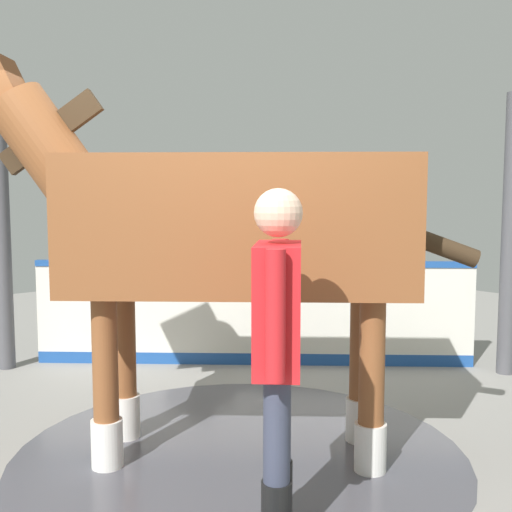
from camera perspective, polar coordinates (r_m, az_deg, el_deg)
ground_plane at (r=4.05m, az=-2.07°, el=-19.62°), size 16.00×16.00×0.02m
wet_patch at (r=4.29m, az=-1.51°, el=-17.99°), size 3.02×3.02×0.00m
barrier_wall at (r=6.22m, az=-0.26°, el=-5.74°), size 3.32×3.10×1.07m
roof_post_near at (r=6.48m, az=-22.76°, el=1.87°), size 0.16×0.16×2.69m
roof_post_far at (r=6.29m, az=22.78°, el=1.77°), size 0.16×0.16×2.69m
horse at (r=3.94m, az=-3.30°, el=2.43°), size 2.73×2.56×2.61m
handler at (r=3.00m, az=2.07°, el=-7.75°), size 0.52×0.52×1.76m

